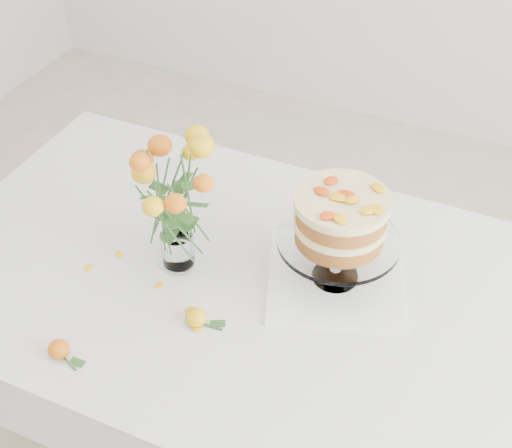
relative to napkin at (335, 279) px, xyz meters
The scene contains 11 objects.
table 0.27m from the napkin, 161.26° to the right, with size 1.43×0.93×0.76m.
napkin is the anchor object (origin of this frame).
cake_stand 0.17m from the napkin, 90.00° to the left, with size 0.27×0.27×0.24m.
rose_vase 0.43m from the napkin, 163.73° to the right, with size 0.28×0.28×0.38m.
loose_rose_near 0.34m from the napkin, 132.70° to the right, with size 0.08×0.05×0.04m.
loose_rose_far 0.63m from the napkin, 135.36° to the right, with size 0.08×0.05×0.04m.
stray_petal_a 0.40m from the napkin, 153.24° to the right, with size 0.03×0.02×0.00m, color #FFB010.
stray_petal_b 0.34m from the napkin, 139.53° to the right, with size 0.03×0.02×0.00m, color #FFB010.
stray_petal_c 0.34m from the napkin, 130.01° to the right, with size 0.03×0.02×0.00m, color #FFB010.
stray_petal_d 0.52m from the napkin, 165.28° to the right, with size 0.03×0.02×0.00m, color #FFB010.
stray_petal_e 0.58m from the napkin, 159.54° to the right, with size 0.03×0.02×0.00m, color #FFB010.
Camera 1 is at (0.55, -1.05, 1.92)m, focal length 50.00 mm.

